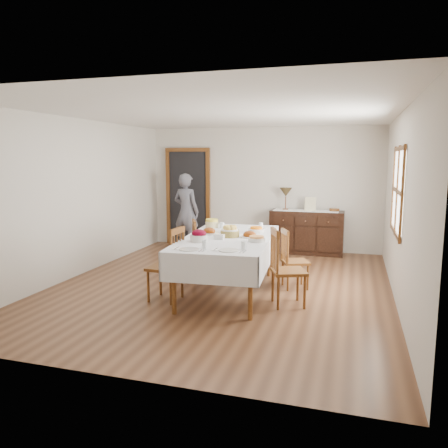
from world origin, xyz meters
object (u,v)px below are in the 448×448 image
(chair_right_far, at_px, (292,258))
(table_lamp, at_px, (286,193))
(chair_left_far, at_px, (186,250))
(chair_left_near, at_px, (169,264))
(person, at_px, (186,209))
(dining_table, at_px, (228,243))
(chair_right_near, at_px, (285,267))
(sideboard, at_px, (307,232))

(chair_right_far, distance_m, table_lamp, 2.71)
(chair_left_far, distance_m, table_lamp, 2.93)
(chair_left_near, relative_size, person, 0.59)
(dining_table, relative_size, chair_left_far, 2.59)
(chair_left_near, xyz_separation_m, chair_right_near, (1.56, 0.25, 0.01))
(chair_left_far, xyz_separation_m, person, (-0.87, 2.22, 0.38))
(dining_table, distance_m, chair_right_far, 1.03)
(table_lamp, bearing_deg, chair_left_near, -106.13)
(chair_right_near, distance_m, table_lamp, 3.48)
(person, xyz_separation_m, table_lamp, (2.08, 0.34, 0.37))
(chair_left_near, relative_size, sideboard, 0.69)
(chair_right_near, bearing_deg, chair_right_far, -21.09)
(table_lamp, bearing_deg, sideboard, -3.28)
(chair_left_far, height_order, sideboard, chair_left_far)
(chair_left_far, bearing_deg, person, 176.07)
(chair_right_near, relative_size, person, 0.59)
(dining_table, bearing_deg, sideboard, 70.61)
(chair_right_near, height_order, table_lamp, table_lamp)
(person, bearing_deg, chair_right_near, 142.90)
(sideboard, height_order, person, person)
(dining_table, distance_m, table_lamp, 3.11)
(dining_table, xyz_separation_m, chair_left_far, (-0.84, 0.48, -0.24))
(dining_table, bearing_deg, chair_right_near, -25.01)
(person, height_order, table_lamp, person)
(dining_table, relative_size, table_lamp, 5.43)
(chair_left_far, relative_size, sideboard, 0.65)
(chair_right_far, bearing_deg, sideboard, -22.36)
(chair_right_near, bearing_deg, dining_table, 47.57)
(person, bearing_deg, sideboard, -160.50)
(chair_left_far, relative_size, chair_right_near, 0.93)
(dining_table, distance_m, chair_right_near, 0.96)
(sideboard, bearing_deg, chair_right_far, -88.70)
(sideboard, relative_size, person, 0.85)
(dining_table, relative_size, chair_right_near, 2.41)
(dining_table, height_order, sideboard, sideboard)
(sideboard, bearing_deg, chair_left_far, -123.05)
(table_lamp, bearing_deg, dining_table, -96.69)
(sideboard, distance_m, table_lamp, 0.92)
(person, distance_m, table_lamp, 2.14)
(chair_left_far, bearing_deg, chair_right_far, 65.17)
(chair_right_far, height_order, table_lamp, table_lamp)
(chair_right_far, distance_m, person, 3.42)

